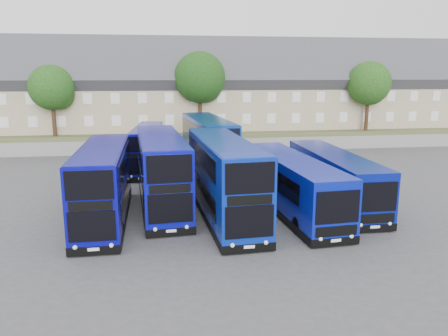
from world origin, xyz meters
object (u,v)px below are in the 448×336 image
tree_far (387,81)px  tree_mid (201,79)px  tree_west (53,89)px  coach_east_a (292,185)px  dd_front_left (104,185)px  tree_east (370,85)px  dd_front_mid (161,172)px

tree_far → tree_mid: bearing=-166.0°
tree_west → tree_far: bearing=9.5°
coach_east_a → dd_front_left: bearing=176.6°
tree_mid → tree_east: (20.00, -0.50, -0.68)m
tree_mid → tree_east: 20.02m
dd_front_left → tree_far: tree_far is taller
dd_front_mid → tree_far: (30.68, 28.32, 5.40)m
tree_west → tree_far: (42.00, 7.00, 0.68)m
tree_east → tree_far: bearing=49.4°
coach_east_a → tree_east: size_ratio=1.58×
tree_mid → dd_front_mid: bearing=-102.1°
dd_front_left → dd_front_mid: size_ratio=0.93×
tree_east → dd_front_left: bearing=-139.9°
dd_front_mid → tree_mid: 23.04m
tree_east → tree_west: bearing=-180.0°
tree_east → tree_far: tree_far is taller
dd_front_left → dd_front_mid: dd_front_mid is taller
dd_front_left → tree_far: 46.19m
coach_east_a → tree_mid: 25.07m
tree_west → tree_east: 36.00m
dd_front_left → tree_east: tree_east is taller
coach_east_a → tree_far: tree_far is taller
dd_front_left → coach_east_a: (11.67, 0.19, -0.48)m
tree_west → tree_mid: tree_mid is taller
tree_east → tree_mid: bearing=178.6°
tree_far → dd_front_mid: bearing=-137.3°
tree_west → tree_east: size_ratio=0.94×
dd_front_left → dd_front_mid: bearing=33.5°
tree_west → tree_east: tree_east is taller
tree_west → tree_mid: size_ratio=0.83×
dd_front_left → tree_mid: bearing=70.5°
dd_front_mid → tree_east: tree_east is taller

